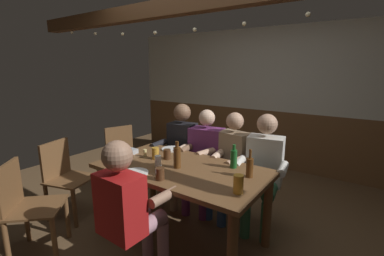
{
  "coord_description": "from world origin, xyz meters",
  "views": [
    {
      "loc": [
        1.48,
        -2.13,
        1.69
      ],
      "look_at": [
        0.0,
        -0.02,
        1.11
      ],
      "focal_mm": 25.19,
      "sensor_mm": 36.0,
      "label": 1
    }
  ],
  "objects_px": {
    "bottle_0": "(234,158)",
    "person_0": "(179,149)",
    "person_3": "(263,167)",
    "chair_empty_far_end": "(26,206)",
    "dining_table": "(182,178)",
    "chair_empty_near_right": "(123,156)",
    "person_4": "(129,205)",
    "pint_glass_0": "(238,184)",
    "plate_0": "(172,149)",
    "person_2": "(230,161)",
    "pint_glass_3": "(158,161)",
    "person_1": "(204,155)",
    "chair_empty_near_left": "(65,176)",
    "plate_1": "(135,173)",
    "pint_glass_4": "(155,153)",
    "condiment_caddy": "(131,151)",
    "bottle_1": "(250,167)",
    "bottle_2": "(177,157)",
    "pint_glass_1": "(167,154)",
    "pint_glass_2": "(160,174)",
    "table_candle": "(145,153)"
  },
  "relations": [
    {
      "from": "bottle_0",
      "to": "person_0",
      "type": "bearing_deg",
      "value": 157.48
    },
    {
      "from": "person_3",
      "to": "chair_empty_far_end",
      "type": "distance_m",
      "value": 2.3
    },
    {
      "from": "dining_table",
      "to": "chair_empty_near_right",
      "type": "bearing_deg",
      "value": 161.21
    },
    {
      "from": "person_4",
      "to": "pint_glass_0",
      "type": "height_order",
      "value": "person_4"
    },
    {
      "from": "chair_empty_far_end",
      "to": "plate_0",
      "type": "distance_m",
      "value": 1.51
    },
    {
      "from": "person_2",
      "to": "pint_glass_3",
      "type": "distance_m",
      "value": 0.89
    },
    {
      "from": "person_1",
      "to": "plate_0",
      "type": "relative_size",
      "value": 5.19
    },
    {
      "from": "chair_empty_near_left",
      "to": "plate_0",
      "type": "xyz_separation_m",
      "value": [
        0.94,
        0.78,
        0.29
      ]
    },
    {
      "from": "person_2",
      "to": "chair_empty_near_right",
      "type": "relative_size",
      "value": 1.37
    },
    {
      "from": "plate_1",
      "to": "pint_glass_4",
      "type": "relative_size",
      "value": 1.95
    },
    {
      "from": "condiment_caddy",
      "to": "chair_empty_near_right",
      "type": "bearing_deg",
      "value": 146.0
    },
    {
      "from": "bottle_0",
      "to": "bottle_1",
      "type": "bearing_deg",
      "value": -30.23
    },
    {
      "from": "dining_table",
      "to": "plate_0",
      "type": "relative_size",
      "value": 7.01
    },
    {
      "from": "chair_empty_near_right",
      "to": "pint_glass_4",
      "type": "relative_size",
      "value": 7.22
    },
    {
      "from": "person_4",
      "to": "chair_empty_near_left",
      "type": "bearing_deg",
      "value": 170.47
    },
    {
      "from": "person_4",
      "to": "pint_glass_0",
      "type": "bearing_deg",
      "value": 37.15
    },
    {
      "from": "chair_empty_near_right",
      "to": "plate_1",
      "type": "height_order",
      "value": "chair_empty_near_right"
    },
    {
      "from": "condiment_caddy",
      "to": "bottle_2",
      "type": "xyz_separation_m",
      "value": [
        0.7,
        -0.06,
        0.08
      ]
    },
    {
      "from": "chair_empty_near_left",
      "to": "pint_glass_3",
      "type": "bearing_deg",
      "value": 86.64
    },
    {
      "from": "dining_table",
      "to": "chair_empty_far_end",
      "type": "bearing_deg",
      "value": -136.34
    },
    {
      "from": "pint_glass_3",
      "to": "person_4",
      "type": "bearing_deg",
      "value": -71.3
    },
    {
      "from": "person_1",
      "to": "chair_empty_far_end",
      "type": "xyz_separation_m",
      "value": [
        -0.85,
        -1.65,
        -0.19
      ]
    },
    {
      "from": "pint_glass_4",
      "to": "person_0",
      "type": "bearing_deg",
      "value": 105.52
    },
    {
      "from": "person_2",
      "to": "chair_empty_near_right",
      "type": "distance_m",
      "value": 1.59
    },
    {
      "from": "person_4",
      "to": "chair_empty_near_right",
      "type": "bearing_deg",
      "value": 142.33
    },
    {
      "from": "bottle_0",
      "to": "pint_glass_3",
      "type": "bearing_deg",
      "value": -146.23
    },
    {
      "from": "plate_1",
      "to": "pint_glass_1",
      "type": "bearing_deg",
      "value": 92.94
    },
    {
      "from": "chair_empty_near_right",
      "to": "bottle_1",
      "type": "height_order",
      "value": "bottle_1"
    },
    {
      "from": "person_1",
      "to": "chair_empty_near_left",
      "type": "xyz_separation_m",
      "value": [
        -1.2,
        -1.08,
        -0.19
      ]
    },
    {
      "from": "person_0",
      "to": "chair_empty_near_left",
      "type": "xyz_separation_m",
      "value": [
        -0.83,
        -1.07,
        -0.21
      ]
    },
    {
      "from": "dining_table",
      "to": "chair_empty_far_end",
      "type": "relative_size",
      "value": 1.86
    },
    {
      "from": "bottle_1",
      "to": "person_1",
      "type": "bearing_deg",
      "value": 146.44
    },
    {
      "from": "person_3",
      "to": "chair_empty_far_end",
      "type": "relative_size",
      "value": 1.39
    },
    {
      "from": "chair_empty_near_right",
      "to": "bottle_0",
      "type": "relative_size",
      "value": 3.86
    },
    {
      "from": "bottle_1",
      "to": "pint_glass_2",
      "type": "distance_m",
      "value": 0.77
    },
    {
      "from": "table_candle",
      "to": "plate_1",
      "type": "bearing_deg",
      "value": -55.97
    },
    {
      "from": "chair_empty_near_right",
      "to": "person_3",
      "type": "bearing_deg",
      "value": 114.62
    },
    {
      "from": "chair_empty_far_end",
      "to": "pint_glass_1",
      "type": "height_order",
      "value": "chair_empty_far_end"
    },
    {
      "from": "person_2",
      "to": "pint_glass_0",
      "type": "relative_size",
      "value": 8.38
    },
    {
      "from": "person_2",
      "to": "bottle_1",
      "type": "height_order",
      "value": "person_2"
    },
    {
      "from": "chair_empty_near_left",
      "to": "condiment_caddy",
      "type": "bearing_deg",
      "value": 106.65
    },
    {
      "from": "bottle_2",
      "to": "pint_glass_0",
      "type": "distance_m",
      "value": 0.72
    },
    {
      "from": "person_2",
      "to": "pint_glass_4",
      "type": "bearing_deg",
      "value": 60.77
    },
    {
      "from": "condiment_caddy",
      "to": "pint_glass_4",
      "type": "distance_m",
      "value": 0.36
    },
    {
      "from": "person_1",
      "to": "person_3",
      "type": "height_order",
      "value": "person_3"
    },
    {
      "from": "chair_empty_near_left",
      "to": "bottle_2",
      "type": "xyz_separation_m",
      "value": [
        1.35,
        0.36,
        0.39
      ]
    },
    {
      "from": "person_2",
      "to": "pint_glass_2",
      "type": "xyz_separation_m",
      "value": [
        -0.14,
        -1.02,
        0.15
      ]
    },
    {
      "from": "person_1",
      "to": "person_2",
      "type": "bearing_deg",
      "value": 170.67
    },
    {
      "from": "bottle_1",
      "to": "pint_glass_2",
      "type": "relative_size",
      "value": 2.39
    },
    {
      "from": "plate_1",
      "to": "bottle_1",
      "type": "relative_size",
      "value": 0.94
    }
  ]
}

